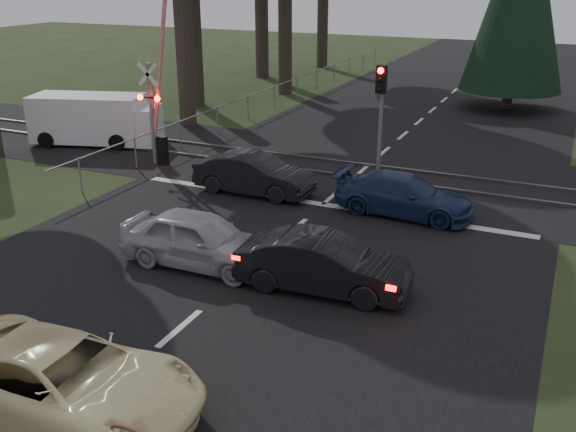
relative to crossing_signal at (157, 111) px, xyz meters
The scene contains 15 objects.
ground 12.37m from the crossing_signal, 53.38° to the right, with size 120.00×120.00×0.00m, color #233216.
road 7.56m from the crossing_signal, ahead, with size 14.00×100.00×0.01m, color black.
rail_corridor 7.88m from the crossing_signal, 16.92° to the left, with size 120.00×8.00×0.01m, color black.
stop_line 7.72m from the crossing_signal, 12.30° to the right, with size 13.00×0.35×0.00m, color silver.
rail_near 7.68m from the crossing_signal, 11.00° to the left, with size 120.00×0.12×0.10m, color #59544C.
rail_far 8.13m from the crossing_signal, 22.50° to the left, with size 120.00×0.12×0.10m, color #59544C.
crossing_signal is the anchor object (origin of this frame).
traffic_signal_center 8.36m from the crossing_signal, ahead, with size 0.32×0.48×4.10m.
fence_left 12.89m from the crossing_signal, 92.37° to the left, with size 0.10×36.00×1.20m, color slate, non-canonical shape.
cream_coupe 14.76m from the crossing_signal, 61.22° to the right, with size 2.24×4.85×1.35m, color #F4ECAF.
dark_hatchback 11.75m from the crossing_signal, 36.58° to the right, with size 1.40×4.01×1.32m, color black.
silver_car 9.33m from the crossing_signal, 48.93° to the right, with size 1.65×4.09×1.39m, color #9EA1A5.
blue_sedan 10.00m from the crossing_signal, ahead, with size 1.71×4.21×1.22m, color navy.
dark_car_far 5.20m from the crossing_signal, 17.43° to the right, with size 1.39×3.99×1.32m, color black.
white_van 4.51m from the crossing_signal, 159.98° to the left, with size 5.59×3.34×2.06m.
Camera 1 is at (6.85, -9.65, 7.06)m, focal length 40.00 mm.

